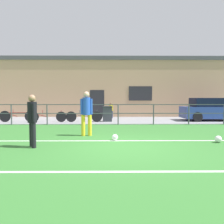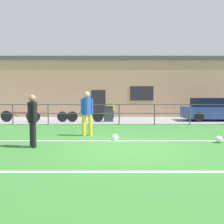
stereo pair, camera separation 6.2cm
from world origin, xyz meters
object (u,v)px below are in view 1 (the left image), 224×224
object	(u,v)px
soccer_ball_spare	(218,139)
bicycle_parked_2	(47,117)
bicycle_parked_1	(18,116)
bicycle_parked_0	(84,116)
player_goalkeeper	(32,118)
soccer_ball_match	(115,137)
spectator_child	(111,109)
parked_car_red	(213,110)
trash_bin_0	(107,114)
player_striker	(86,111)

from	to	relation	value
soccer_ball_spare	bicycle_parked_2	bearing A→B (deg)	139.10
bicycle_parked_1	bicycle_parked_0	bearing A→B (deg)	0.00
player_goalkeeper	soccer_ball_match	xyz separation A→B (m)	(2.55, 1.13, -0.81)
soccer_ball_match	bicycle_parked_1	bearing A→B (deg)	133.89
spectator_child	parked_car_red	size ratio (longest dim) A/B	0.27
soccer_ball_match	trash_bin_0	world-z (taller)	trash_bin_0
player_goalkeeper	bicycle_parked_2	world-z (taller)	player_goalkeeper
spectator_child	bicycle_parked_1	distance (m)	6.30
bicycle_parked_1	player_striker	bearing A→B (deg)	-46.85
spectator_child	trash_bin_0	distance (m)	2.26
parked_car_red	bicycle_parked_2	size ratio (longest dim) A/B	1.77
soccer_ball_spare	bicycle_parked_0	distance (m)	8.39
player_goalkeeper	spectator_child	xyz separation A→B (m)	(2.45, 9.79, -0.26)
parked_car_red	soccer_ball_match	bearing A→B (deg)	-133.45
parked_car_red	bicycle_parked_2	xyz separation A→B (m)	(-10.64, -0.90, -0.37)
parked_car_red	trash_bin_0	bearing A→B (deg)	-175.35
spectator_child	bicycle_parked_0	xyz separation A→B (m)	(-1.67, -2.58, -0.30)
player_goalkeeper	bicycle_parked_0	distance (m)	7.27
soccer_ball_match	trash_bin_0	bearing A→B (deg)	92.98
player_goalkeeper	bicycle_parked_0	bearing A→B (deg)	141.77
player_striker	soccer_ball_spare	xyz separation A→B (m)	(4.61, -1.47, -0.89)
spectator_child	bicycle_parked_1	world-z (taller)	spectator_child
soccer_ball_match	player_goalkeeper	bearing A→B (deg)	-156.11
spectator_child	parked_car_red	bearing A→B (deg)	-176.31
soccer_ball_spare	bicycle_parked_2	xyz separation A→B (m)	(-7.52, 6.52, 0.24)
bicycle_parked_0	player_striker	bearing A→B (deg)	-82.50
player_goalkeeper	bicycle_parked_0	xyz separation A→B (m)	(0.77, 7.20, -0.56)
spectator_child	bicycle_parked_1	bearing A→B (deg)	42.01
parked_car_red	trash_bin_0	distance (m)	6.97
soccer_ball_match	player_striker	bearing A→B (deg)	137.31
spectator_child	player_striker	bearing A→B (deg)	100.23
soccer_ball_match	trash_bin_0	xyz separation A→B (m)	(-0.33, 6.41, 0.40)
bicycle_parked_0	bicycle_parked_2	size ratio (longest dim) A/B	0.96
player_goalkeeper	bicycle_parked_1	world-z (taller)	player_goalkeeper
trash_bin_0	bicycle_parked_0	bearing A→B (deg)	-166.85
soccer_ball_match	bicycle_parked_1	distance (m)	8.43
parked_car_red	bicycle_parked_1	bearing A→B (deg)	-175.86
parked_car_red	trash_bin_0	xyz separation A→B (m)	(-6.94, -0.57, -0.22)
soccer_ball_spare	parked_car_red	bearing A→B (deg)	67.23
bicycle_parked_2	trash_bin_0	bearing A→B (deg)	5.21
spectator_child	trash_bin_0	world-z (taller)	spectator_child
player_striker	soccer_ball_match	world-z (taller)	player_striker
player_striker	trash_bin_0	bearing A→B (deg)	-107.09
player_goalkeeper	bicycle_parked_1	distance (m)	7.94
player_goalkeeper	spectator_child	world-z (taller)	player_goalkeeper
player_goalkeeper	parked_car_red	xyz separation A→B (m)	(9.16, 8.11, -0.19)
spectator_child	bicycle_parked_2	world-z (taller)	spectator_child
player_goalkeeper	trash_bin_0	world-z (taller)	player_goalkeeper
bicycle_parked_2	spectator_child	bearing A→B (deg)	33.37
player_striker	soccer_ball_spare	distance (m)	4.92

